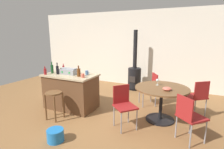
# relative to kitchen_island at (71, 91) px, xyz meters

# --- Properties ---
(ground_plane) EXTENTS (8.80, 8.80, 0.00)m
(ground_plane) POSITION_rel_kitchen_island_xyz_m (0.71, -0.17, -0.45)
(ground_plane) COLOR olive
(back_wall) EXTENTS (8.00, 0.10, 2.70)m
(back_wall) POSITION_rel_kitchen_island_xyz_m (0.71, 2.80, 0.90)
(back_wall) COLOR silver
(back_wall) RESTS_ON ground_plane
(kitchen_island) EXTENTS (1.32, 0.78, 0.89)m
(kitchen_island) POSITION_rel_kitchen_island_xyz_m (0.00, 0.00, 0.00)
(kitchen_island) COLOR brown
(kitchen_island) RESTS_ON ground_plane
(wooden_stool) EXTENTS (0.35, 0.35, 0.63)m
(wooden_stool) POSITION_rel_kitchen_island_xyz_m (0.06, -0.67, 0.02)
(wooden_stool) COLOR brown
(wooden_stool) RESTS_ON ground_plane
(dining_table) EXTENTS (1.14, 1.14, 0.76)m
(dining_table) POSITION_rel_kitchen_island_xyz_m (2.21, 0.29, 0.14)
(dining_table) COLOR black
(dining_table) RESTS_ON ground_plane
(folding_chair_near) EXTENTS (0.56, 0.56, 0.86)m
(folding_chair_near) POSITION_rel_kitchen_island_xyz_m (1.58, -0.32, 0.06)
(folding_chair_near) COLOR maroon
(folding_chair_near) RESTS_ON ground_plane
(folding_chair_far) EXTENTS (0.57, 0.57, 0.85)m
(folding_chair_far) POSITION_rel_kitchen_island_xyz_m (2.80, -0.34, 0.06)
(folding_chair_far) COLOR maroon
(folding_chair_far) RESTS_ON ground_plane
(folding_chair_left) EXTENTS (0.56, 0.56, 0.88)m
(folding_chair_left) POSITION_rel_kitchen_island_xyz_m (2.92, 0.76, 0.08)
(folding_chair_left) COLOR maroon
(folding_chair_left) RESTS_ON ground_plane
(folding_chair_right) EXTENTS (0.55, 0.55, 0.86)m
(folding_chair_right) POSITION_rel_kitchen_island_xyz_m (1.78, 1.08, 0.06)
(folding_chair_right) COLOR maroon
(folding_chair_right) RESTS_ON ground_plane
(wood_stove) EXTENTS (0.44, 0.45, 2.02)m
(wood_stove) POSITION_rel_kitchen_island_xyz_m (0.97, 2.20, 0.07)
(wood_stove) COLOR black
(wood_stove) RESTS_ON ground_plane
(toolbox) EXTENTS (0.44, 0.26, 0.15)m
(toolbox) POSITION_rel_kitchen_island_xyz_m (-0.05, 0.02, 0.51)
(toolbox) COLOR gray
(toolbox) RESTS_ON kitchen_island
(bottle_0) EXTENTS (0.06, 0.06, 0.20)m
(bottle_0) POSITION_rel_kitchen_island_xyz_m (-0.44, 0.27, 0.52)
(bottle_0) COLOR maroon
(bottle_0) RESTS_ON kitchen_island
(bottle_1) EXTENTS (0.07, 0.07, 0.29)m
(bottle_1) POSITION_rel_kitchen_island_xyz_m (-0.30, -0.12, 0.55)
(bottle_1) COLOR black
(bottle_1) RESTS_ON kitchen_island
(bottle_2) EXTENTS (0.07, 0.07, 0.21)m
(bottle_2) POSITION_rel_kitchen_island_xyz_m (-0.55, -0.28, 0.52)
(bottle_2) COLOR maroon
(bottle_2) RESTS_ON kitchen_island
(bottle_3) EXTENTS (0.08, 0.08, 0.26)m
(bottle_3) POSITION_rel_kitchen_island_xyz_m (0.33, -0.09, 0.54)
(bottle_3) COLOR #603314
(bottle_3) RESTS_ON kitchen_island
(bottle_4) EXTENTS (0.07, 0.07, 0.30)m
(bottle_4) POSITION_rel_kitchen_island_xyz_m (-0.51, -0.08, 0.56)
(bottle_4) COLOR #194C23
(bottle_4) RESTS_ON kitchen_island
(cup_0) EXTENTS (0.12, 0.08, 0.10)m
(cup_0) POSITION_rel_kitchen_island_xyz_m (0.40, 0.15, 0.49)
(cup_0) COLOR #4C7099
(cup_0) RESTS_ON kitchen_island
(cup_1) EXTENTS (0.12, 0.08, 0.09)m
(cup_1) POSITION_rel_kitchen_island_xyz_m (0.48, -0.15, 0.49)
(cup_1) COLOR #DB6651
(cup_1) RESTS_ON kitchen_island
(wine_glass) EXTENTS (0.07, 0.07, 0.14)m
(wine_glass) POSITION_rel_kitchen_island_xyz_m (2.08, 0.44, 0.41)
(wine_glass) COLOR silver
(wine_glass) RESTS_ON dining_table
(serving_bowl) EXTENTS (0.18, 0.18, 0.07)m
(serving_bowl) POSITION_rel_kitchen_island_xyz_m (2.34, 0.13, 0.34)
(serving_bowl) COLOR #DB6651
(serving_bowl) RESTS_ON dining_table
(plastic_bucket) EXTENTS (0.30, 0.30, 0.22)m
(plastic_bucket) POSITION_rel_kitchen_island_xyz_m (0.68, -1.33, -0.34)
(plastic_bucket) COLOR blue
(plastic_bucket) RESTS_ON ground_plane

